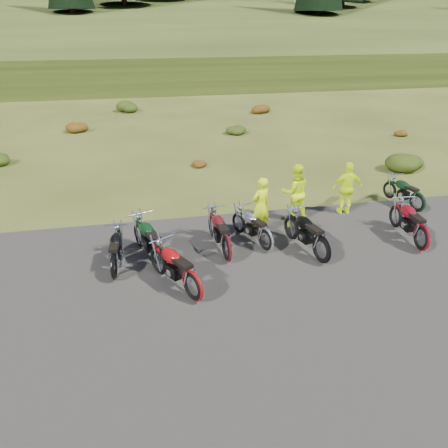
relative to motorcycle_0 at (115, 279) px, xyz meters
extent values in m
plane|color=#3A4115|center=(3.75, -0.72, 0.00)|extent=(300.00, 300.00, 0.00)
cube|color=black|center=(3.75, -2.72, 0.00)|extent=(20.00, 12.00, 0.04)
cube|color=#2B3712|center=(3.75, 109.28, 0.00)|extent=(300.00, 90.00, 9.17)
cylinder|color=black|center=(-5.25, 49.28, 5.69)|extent=(0.70, 0.70, 2.20)
cylinder|color=black|center=(0.75, 55.28, 6.88)|extent=(0.70, 0.70, 2.20)
cylinder|color=black|center=(24.75, 48.28, 5.49)|extent=(0.70, 0.70, 2.20)
cylinder|color=black|center=(30.75, 54.28, 6.68)|extent=(0.70, 0.70, 2.20)
cylinder|color=black|center=(36.75, 60.28, 7.88)|extent=(0.70, 0.70, 2.20)
ellipsoid|color=#612A0C|center=(-2.45, 15.88, 0.38)|extent=(1.30, 1.30, 0.77)
ellipsoid|color=#21320C|center=(0.45, 21.18, 0.46)|extent=(1.56, 1.56, 0.92)
ellipsoid|color=#612A0C|center=(3.35, 8.48, 0.23)|extent=(0.77, 0.77, 0.45)
ellipsoid|color=#21320C|center=(6.25, 13.78, 0.31)|extent=(1.03, 1.03, 0.61)
ellipsoid|color=#612A0C|center=(9.15, 19.08, 0.38)|extent=(1.30, 1.30, 0.77)
ellipsoid|color=#21320C|center=(12.05, 6.38, 0.46)|extent=(1.56, 1.56, 0.92)
ellipsoid|color=#612A0C|center=(14.95, 11.68, 0.23)|extent=(0.77, 0.77, 0.45)
imported|color=#C7E70C|center=(4.28, 1.73, 0.89)|extent=(0.77, 0.66, 1.77)
imported|color=#C7E70C|center=(5.62, 2.50, 0.93)|extent=(0.91, 0.71, 1.85)
imported|color=#C7E70C|center=(7.46, 2.60, 0.88)|extent=(1.05, 0.48, 1.76)
camera|label=1|loc=(0.84, -9.71, 6.06)|focal=35.00mm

